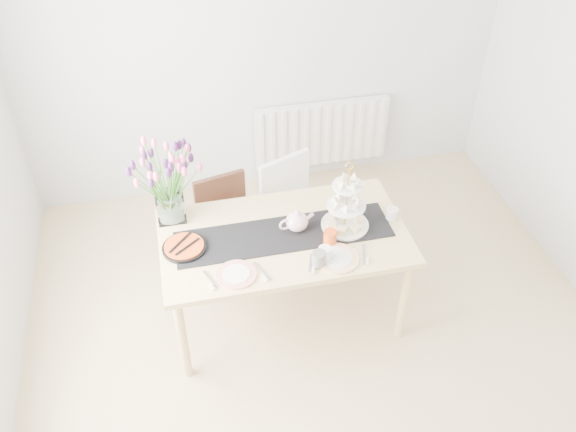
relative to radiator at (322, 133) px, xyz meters
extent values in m
plane|color=tan|center=(-0.50, -2.19, -0.45)|extent=(4.50, 4.50, 0.00)
plane|color=#B8BBBD|center=(-0.50, 0.06, 0.85)|extent=(4.00, 0.00, 4.00)
cube|color=white|center=(0.00, 0.00, 0.00)|extent=(1.20, 0.08, 0.60)
cube|color=tan|center=(-0.70, -1.59, 0.28)|extent=(1.60, 0.90, 0.04)
cylinder|color=tan|center=(-1.43, -1.97, -0.09)|extent=(0.06, 0.06, 0.71)
cylinder|color=tan|center=(0.03, -1.97, -0.09)|extent=(0.06, 0.06, 0.71)
cylinder|color=tan|center=(-1.43, -1.21, -0.09)|extent=(0.06, 0.06, 0.71)
cylinder|color=tan|center=(0.03, -1.21, -0.09)|extent=(0.06, 0.06, 0.71)
cube|color=#351A13|center=(-0.99, -1.08, -0.05)|extent=(0.47, 0.47, 0.04)
cube|color=#351A13|center=(-1.03, -0.91, 0.15)|extent=(0.39, 0.13, 0.37)
cylinder|color=#351A13|center=(-1.12, -1.30, -0.26)|extent=(0.04, 0.04, 0.38)
cylinder|color=#351A13|center=(-0.77, -1.22, -0.26)|extent=(0.04, 0.04, 0.38)
cylinder|color=#351A13|center=(-1.20, -0.95, -0.26)|extent=(0.04, 0.04, 0.38)
cylinder|color=#351A13|center=(-0.85, -0.87, -0.26)|extent=(0.04, 0.04, 0.38)
cube|color=white|center=(-0.46, -1.07, -0.01)|extent=(0.56, 0.56, 0.04)
cube|color=white|center=(-0.54, -0.89, 0.21)|extent=(0.41, 0.20, 0.41)
cylinder|color=white|center=(-0.56, -1.31, -0.24)|extent=(0.04, 0.04, 0.42)
cylinder|color=white|center=(-0.23, -1.17, -0.24)|extent=(0.04, 0.04, 0.42)
cylinder|color=white|center=(-0.70, -0.97, -0.24)|extent=(0.04, 0.04, 0.42)
cylinder|color=white|center=(-0.37, -0.84, -0.24)|extent=(0.04, 0.04, 0.42)
cube|color=black|center=(-0.70, -1.59, 0.30)|extent=(1.40, 0.35, 0.01)
cube|color=silver|center=(-1.39, -1.25, 0.39)|extent=(0.18, 0.18, 0.18)
cylinder|color=gold|center=(-0.29, -1.59, 0.53)|extent=(0.01, 0.01, 0.46)
cylinder|color=white|center=(-0.29, -1.59, 0.32)|extent=(0.31, 0.31, 0.01)
cylinder|color=white|center=(-0.29, -1.59, 0.48)|extent=(0.25, 0.25, 0.01)
cylinder|color=white|center=(-0.29, -1.59, 0.63)|extent=(0.20, 0.20, 0.01)
cylinder|color=white|center=(0.04, -1.58, 0.34)|extent=(0.09, 0.09, 0.08)
cylinder|color=black|center=(-1.34, -1.58, 0.31)|extent=(0.28, 0.28, 0.02)
cylinder|color=#D7481E|center=(-1.34, -1.58, 0.33)|extent=(0.25, 0.25, 0.01)
cylinder|color=slate|center=(-0.55, -1.90, 0.35)|extent=(0.12, 0.12, 0.10)
cylinder|color=white|center=(-0.50, -1.87, 0.35)|extent=(0.10, 0.10, 0.09)
cylinder|color=#D34A17|center=(-0.43, -1.73, 0.35)|extent=(0.11, 0.11, 0.10)
cylinder|color=silver|center=(-1.05, -1.88, 0.31)|extent=(0.32, 0.32, 0.01)
cylinder|color=white|center=(-0.42, -1.88, 0.31)|extent=(0.34, 0.34, 0.01)
camera|label=1|loc=(-1.32, -4.46, 2.92)|focal=38.00mm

